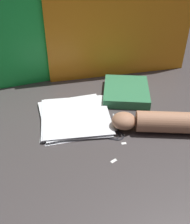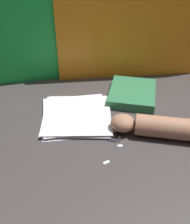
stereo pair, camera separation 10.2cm
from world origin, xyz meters
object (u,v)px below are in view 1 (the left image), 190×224
(hand_forearm, at_px, (155,122))
(scissors, at_px, (116,131))
(paper_stack, at_px, (75,117))
(book_closed, at_px, (126,91))

(hand_forearm, bearing_deg, scissors, 172.15)
(paper_stack, xyz_separation_m, book_closed, (0.26, 0.14, 0.01))
(paper_stack, bearing_deg, book_closed, 27.76)
(book_closed, xyz_separation_m, hand_forearm, (0.03, -0.28, 0.02))
(book_closed, relative_size, scissors, 1.72)
(scissors, xyz_separation_m, hand_forearm, (0.15, -0.02, 0.04))
(book_closed, distance_m, hand_forearm, 0.28)
(scissors, distance_m, hand_forearm, 0.15)
(paper_stack, relative_size, scissors, 1.83)
(hand_forearm, bearing_deg, book_closed, 95.58)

